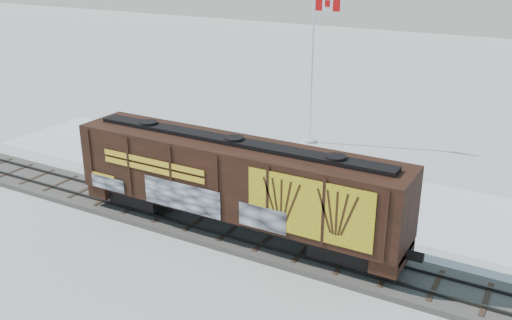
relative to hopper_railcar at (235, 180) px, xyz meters
The scene contains 8 objects.
ground 3.73m from the hopper_railcar, behind, with size 500.00×500.00×0.00m, color white.
rail_track 3.61m from the hopper_railcar, behind, with size 50.00×3.40×0.43m.
parking_strip 8.37m from the hopper_railcar, 106.42° to the left, with size 40.00×8.00×0.03m, color white.
hopper_railcar is the anchor object (origin of this frame).
flagpole 15.31m from the hopper_railcar, 100.24° to the left, with size 2.30×0.90×10.60m.
car_silver 13.02m from the hopper_railcar, 152.65° to the left, with size 1.77×4.41×1.50m, color #A1A2A8.
car_white 7.97m from the hopper_railcar, 128.21° to the left, with size 1.73×4.97×1.64m, color silver.
car_dark 6.43m from the hopper_railcar, 77.50° to the left, with size 2.19×5.39×1.56m, color black.
Camera 1 is at (15.53, -21.37, 13.55)m, focal length 40.00 mm.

